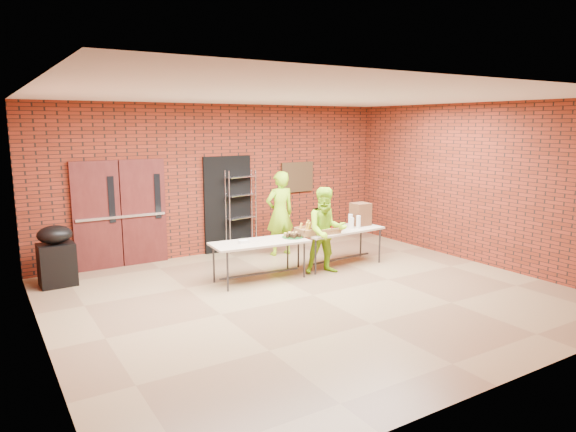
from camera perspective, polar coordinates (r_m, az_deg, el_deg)
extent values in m
cube|color=brown|center=(8.56, 2.81, -8.90)|extent=(8.00, 7.00, 0.04)
cube|color=silver|center=(8.10, 3.01, 13.31)|extent=(8.00, 7.00, 0.04)
cube|color=maroon|center=(11.23, -7.36, 4.08)|extent=(8.00, 0.04, 3.20)
cube|color=maroon|center=(5.68, 23.48, -2.61)|extent=(8.00, 0.04, 3.20)
cube|color=maroon|center=(6.78, -26.32, -0.87)|extent=(0.04, 7.00, 3.20)
cube|color=maroon|center=(10.95, 20.54, 3.37)|extent=(0.04, 7.00, 3.20)
cube|color=#4C1915|center=(10.42, -20.48, 0.00)|extent=(0.88, 0.08, 2.10)
cube|color=#4C1915|center=(10.63, -15.73, 0.45)|extent=(0.88, 0.08, 2.10)
cube|color=black|center=(10.39, -19.02, 1.73)|extent=(0.12, 0.02, 0.90)
cube|color=black|center=(10.62, -14.29, 2.15)|extent=(0.12, 0.02, 0.90)
cube|color=silver|center=(10.47, -17.99, -0.09)|extent=(1.70, 0.04, 0.05)
cube|color=black|center=(11.28, -6.71, 1.31)|extent=(1.10, 0.06, 2.10)
cube|color=#392617|center=(12.07, 1.04, 4.35)|extent=(0.85, 0.04, 0.70)
cube|color=#BFAC92|center=(9.18, -3.18, -2.96)|extent=(1.78, 0.85, 0.04)
cube|color=#323237|center=(9.32, -3.15, -6.41)|extent=(1.54, 0.15, 0.03)
cylinder|color=#323237|center=(9.19, -8.25, -5.32)|extent=(0.03, 0.03, 0.67)
cylinder|color=#323237|center=(9.88, -0.03, -4.12)|extent=(0.03, 0.03, 0.67)
cylinder|color=#323237|center=(8.68, -6.72, -6.20)|extent=(0.03, 0.03, 0.67)
cylinder|color=#323237|center=(9.41, 1.82, -4.85)|extent=(0.03, 0.03, 0.67)
cube|color=#BFAC92|center=(10.20, 5.79, -1.56)|extent=(1.82, 0.86, 0.04)
cube|color=#323237|center=(10.33, 5.73, -4.77)|extent=(1.57, 0.15, 0.03)
cylinder|color=#323237|center=(10.07, 1.16, -3.79)|extent=(0.04, 0.04, 0.69)
cylinder|color=#323237|center=(10.98, 8.09, -2.71)|extent=(0.04, 0.04, 0.69)
cylinder|color=#323237|center=(9.60, 3.08, -4.51)|extent=(0.04, 0.04, 0.69)
cylinder|color=#323237|center=(10.55, 10.14, -3.31)|extent=(0.04, 0.04, 0.69)
cube|color=olive|center=(9.69, 2.44, -1.79)|extent=(0.50, 0.39, 0.08)
cube|color=olive|center=(10.01, 4.52, -1.46)|extent=(0.43, 0.33, 0.07)
cube|color=olive|center=(9.78, 4.17, -1.71)|extent=(0.48, 0.37, 0.07)
cylinder|color=#16551E|center=(9.48, 0.51, -2.35)|extent=(0.39, 0.39, 0.01)
cube|color=silver|center=(9.05, -4.97, -2.87)|extent=(0.16, 0.11, 0.05)
cube|color=brown|center=(10.60, 8.05, 0.21)|extent=(0.35, 0.31, 0.46)
cylinder|color=silver|center=(10.27, 7.13, -0.78)|extent=(0.07, 0.07, 0.22)
cylinder|color=silver|center=(10.30, 7.83, -0.66)|extent=(0.08, 0.08, 0.25)
cylinder|color=silver|center=(10.40, 6.95, -0.51)|extent=(0.09, 0.09, 0.26)
cube|color=black|center=(9.80, -24.28, -4.94)|extent=(0.60, 0.50, 0.75)
ellipsoid|color=black|center=(9.68, -24.51, -1.89)|extent=(0.59, 0.51, 0.32)
imported|color=#8BCD16|center=(10.92, -0.90, 0.29)|extent=(0.67, 0.45, 1.80)
imported|color=#8BCD16|center=(9.61, 4.27, -1.62)|extent=(0.94, 0.83, 1.63)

